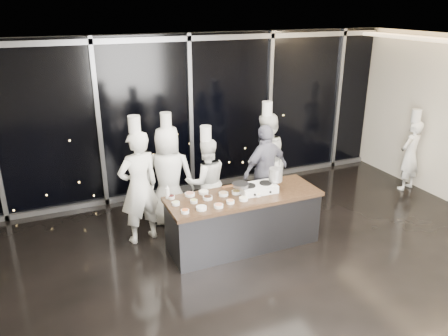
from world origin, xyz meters
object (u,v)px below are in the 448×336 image
object	(u,v)px
chef_side	(410,154)
chef_center	(206,181)
chef_left	(169,175)
chef_right	(265,160)
chef_far_left	(139,186)
guest	(266,171)
stock_pot	(276,175)
frying_pan	(240,185)
demo_counter	(243,220)
stove	(257,188)

from	to	relation	value
chef_side	chef_center	bearing A→B (deg)	-17.35
chef_left	chef_right	xyz separation A→B (m)	(1.92, 0.01, 0.01)
chef_center	chef_far_left	bearing A→B (deg)	10.76
chef_left	guest	distance (m)	1.77
guest	chef_side	size ratio (longest dim) A/B	1.00
chef_left	stock_pot	bearing A→B (deg)	162.79
chef_far_left	chef_left	size ratio (longest dim) A/B	1.05
chef_left	chef_far_left	bearing A→B (deg)	56.43
frying_pan	chef_side	xyz separation A→B (m)	(4.25, 0.69, -0.29)
chef_far_left	guest	world-z (taller)	chef_far_left
stock_pot	chef_right	world-z (taller)	chef_right
chef_center	chef_side	world-z (taller)	chef_center
chef_center	chef_right	distance (m)	1.33
demo_counter	frying_pan	size ratio (longest dim) A/B	5.31
stock_pot	frying_pan	bearing A→B (deg)	177.28
stove	chef_left	xyz separation A→B (m)	(-1.11, 1.21, -0.05)
demo_counter	stove	world-z (taller)	stove
chef_right	chef_far_left	bearing A→B (deg)	-13.58
guest	chef_far_left	bearing A→B (deg)	-13.30
guest	stove	bearing A→B (deg)	39.95
chef_center	chef_right	size ratio (longest dim) A/B	0.87
chef_center	stove	bearing A→B (deg)	120.01
stock_pot	chef_far_left	xyz separation A→B (m)	(-2.05, 0.82, -0.18)
stove	chef_center	size ratio (longest dim) A/B	0.33
frying_pan	chef_left	size ratio (longest dim) A/B	0.23
demo_counter	chef_right	world-z (taller)	chef_right
chef_side	chef_right	bearing A→B (deg)	-23.10
demo_counter	stock_pot	bearing A→B (deg)	1.08
stock_pot	chef_right	size ratio (longest dim) A/B	0.10
chef_left	guest	bearing A→B (deg)	-168.32
chef_far_left	chef_center	bearing A→B (deg)	172.82
stock_pot	chef_center	xyz separation A→B (m)	(-0.82, 0.99, -0.35)
stove	guest	xyz separation A→B (m)	(0.62, 0.86, -0.10)
chef_left	guest	size ratio (longest dim) A/B	1.18
frying_pan	chef_far_left	bearing A→B (deg)	152.03
frying_pan	chef_side	bearing A→B (deg)	10.26
chef_right	chef_side	size ratio (longest dim) A/B	1.19
frying_pan	chef_left	world-z (taller)	chef_left
stock_pot	chef_left	size ratio (longest dim) A/B	0.11
frying_pan	stock_pot	world-z (taller)	stock_pot
chef_far_left	chef_center	distance (m)	1.25
chef_side	demo_counter	bearing A→B (deg)	-4.05
chef_left	chef_side	distance (m)	5.09
chef_left	chef_right	bearing A→B (deg)	-156.63
frying_pan	chef_far_left	xyz separation A→B (m)	(-1.43, 0.79, -0.10)
chef_side	guest	bearing A→B (deg)	-16.51
guest	demo_counter	bearing A→B (deg)	30.98
stove	chef_side	xyz separation A→B (m)	(3.95, 0.71, -0.19)
guest	chef_side	distance (m)	3.34
chef_center	chef_right	xyz separation A→B (m)	(1.30, 0.24, 0.13)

